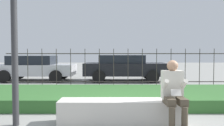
{
  "coord_description": "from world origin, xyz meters",
  "views": [
    {
      "loc": [
        -0.34,
        -4.33,
        1.4
      ],
      "look_at": [
        -0.35,
        3.66,
        1.06
      ],
      "focal_mm": 35.0,
      "sensor_mm": 36.0,
      "label": 1
    }
  ],
  "objects_px": {
    "car_parked_center": "(124,67)",
    "stone_bench": "(121,113)",
    "person_seated_reader": "(174,91)",
    "car_parked_left": "(35,67)"
  },
  "relations": [
    {
      "from": "person_seated_reader",
      "to": "stone_bench",
      "type": "bearing_deg",
      "value": 163.31
    },
    {
      "from": "person_seated_reader",
      "to": "car_parked_center",
      "type": "distance_m",
      "value": 7.17
    },
    {
      "from": "car_parked_left",
      "to": "stone_bench",
      "type": "bearing_deg",
      "value": -59.58
    },
    {
      "from": "person_seated_reader",
      "to": "car_parked_center",
      "type": "bearing_deg",
      "value": 94.14
    },
    {
      "from": "car_parked_center",
      "to": "car_parked_left",
      "type": "distance_m",
      "value": 4.62
    },
    {
      "from": "stone_bench",
      "to": "person_seated_reader",
      "type": "bearing_deg",
      "value": -16.69
    },
    {
      "from": "stone_bench",
      "to": "car_parked_center",
      "type": "relative_size",
      "value": 0.59
    },
    {
      "from": "car_parked_center",
      "to": "stone_bench",
      "type": "bearing_deg",
      "value": -92.38
    },
    {
      "from": "person_seated_reader",
      "to": "car_parked_center",
      "type": "xyz_separation_m",
      "value": [
        -0.52,
        7.15,
        0.01
      ]
    },
    {
      "from": "car_parked_center",
      "to": "car_parked_left",
      "type": "height_order",
      "value": "car_parked_center"
    }
  ]
}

